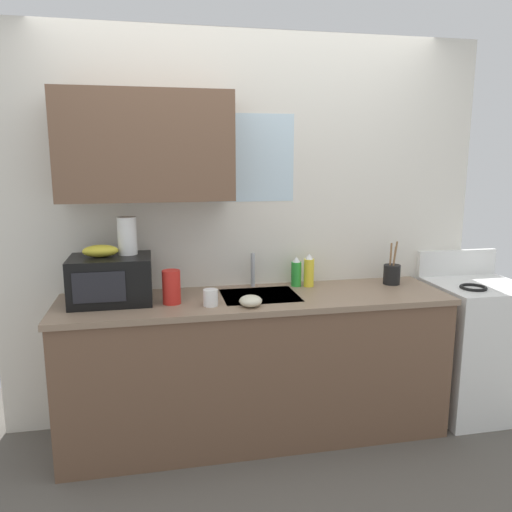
{
  "coord_description": "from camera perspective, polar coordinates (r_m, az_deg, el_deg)",
  "views": [
    {
      "loc": [
        -0.59,
        -2.89,
        1.72
      ],
      "look_at": [
        0.0,
        0.0,
        1.15
      ],
      "focal_mm": 35.33,
      "sensor_mm": 36.0,
      "label": 1
    }
  ],
  "objects": [
    {
      "name": "sink_faucet",
      "position": [
        3.27,
        -0.36,
        -1.58
      ],
      "size": [
        0.03,
        0.03,
        0.22
      ],
      "primitive_type": "cylinder",
      "color": "#B2B5BA",
      "rests_on": "counter_unit"
    },
    {
      "name": "small_bowl",
      "position": [
        2.85,
        -0.61,
        -5.1
      ],
      "size": [
        0.13,
        0.13,
        0.06
      ],
      "primitive_type": "ellipsoid",
      "color": "beige",
      "rests_on": "counter_unit"
    },
    {
      "name": "dish_soap_bottle_green",
      "position": [
        3.3,
        4.57,
        -1.87
      ],
      "size": [
        0.07,
        0.07,
        0.2
      ],
      "color": "green",
      "rests_on": "counter_unit"
    },
    {
      "name": "microwave",
      "position": [
        3.03,
        -16.09,
        -2.58
      ],
      "size": [
        0.46,
        0.35,
        0.27
      ],
      "color": "black",
      "rests_on": "counter_unit"
    },
    {
      "name": "utensil_crock",
      "position": [
        3.46,
        15.12,
        -1.94
      ],
      "size": [
        0.11,
        0.11,
        0.29
      ],
      "color": "black",
      "rests_on": "counter_unit"
    },
    {
      "name": "cereal_canister",
      "position": [
        2.93,
        -9.55,
        -3.48
      ],
      "size": [
        0.1,
        0.1,
        0.2
      ],
      "primitive_type": "cylinder",
      "color": "red",
      "rests_on": "counter_unit"
    },
    {
      "name": "paper_towel_roll",
      "position": [
        3.03,
        -14.37,
        2.23
      ],
      "size": [
        0.11,
        0.11,
        0.22
      ],
      "primitive_type": "cylinder",
      "color": "white",
      "rests_on": "microwave"
    },
    {
      "name": "mug_white",
      "position": [
        2.87,
        -5.17,
        -4.71
      ],
      "size": [
        0.08,
        0.08,
        0.09
      ],
      "primitive_type": "cylinder",
      "color": "white",
      "rests_on": "counter_unit"
    },
    {
      "name": "stove_range",
      "position": [
        3.8,
        23.47,
        -9.39
      ],
      "size": [
        0.6,
        0.6,
        1.08
      ],
      "color": "white",
      "rests_on": "ground"
    },
    {
      "name": "banana_bunch",
      "position": [
        3.0,
        -17.21,
        0.55
      ],
      "size": [
        0.2,
        0.11,
        0.07
      ],
      "primitive_type": "ellipsoid",
      "color": "gold",
      "rests_on": "microwave"
    },
    {
      "name": "dish_soap_bottle_yellow",
      "position": [
        3.3,
        6.01,
        -1.72
      ],
      "size": [
        0.07,
        0.07,
        0.22
      ],
      "color": "yellow",
      "rests_on": "counter_unit"
    },
    {
      "name": "counter_unit",
      "position": [
        3.21,
        0.01,
        -12.21
      ],
      "size": [
        2.36,
        0.63,
        0.9
      ],
      "color": "brown",
      "rests_on": "ground"
    },
    {
      "name": "kitchen_wall_assembly",
      "position": [
        3.25,
        -3.23,
        4.59
      ],
      "size": [
        3.13,
        0.42,
        2.5
      ],
      "color": "silver",
      "rests_on": "ground"
    }
  ]
}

